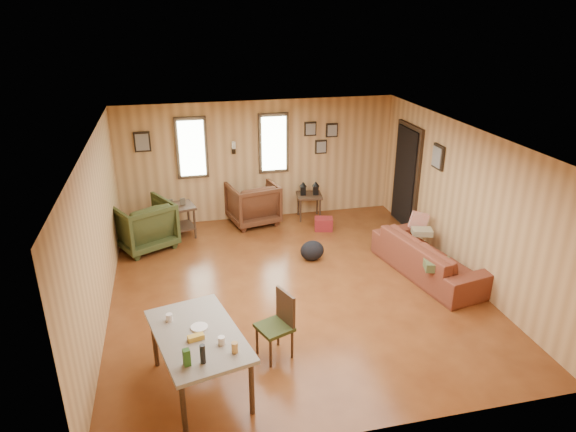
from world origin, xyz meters
name	(u,v)px	position (x,y,z in m)	size (l,w,h in m)	color
room	(301,209)	(0.17, 0.27, 1.21)	(5.54, 6.04, 2.44)	brown
sofa	(430,251)	(2.24, -0.06, 0.42)	(2.13, 0.62, 0.83)	brown
recliner_brown	(253,201)	(-0.19, 2.71, 0.46)	(0.90, 0.84, 0.93)	#512B18
recliner_green	(143,223)	(-2.28, 2.02, 0.48)	(0.94, 0.88, 0.96)	#363E1C
end_table	(178,215)	(-1.67, 2.37, 0.43)	(0.71, 0.66, 0.77)	#442E1E
side_table	(309,193)	(0.97, 2.69, 0.54)	(0.56, 0.56, 0.79)	#442E1E
cooler	(324,224)	(1.09, 2.04, 0.12)	(0.40, 0.33, 0.25)	maroon
backpack	(312,251)	(0.53, 0.85, 0.18)	(0.48, 0.41, 0.35)	black
sofa_pillows	(428,244)	(2.25, 0.03, 0.50)	(0.81, 1.74, 0.35)	#4B532E
dining_table	(198,339)	(-1.56, -1.97, 0.67)	(1.18, 1.61, 0.95)	gray
dining_chair	(279,321)	(-0.57, -1.55, 0.48)	(0.51, 0.51, 0.86)	#363E1C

